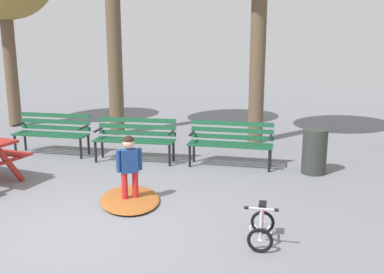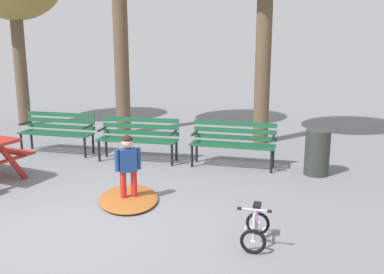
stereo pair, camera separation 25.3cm
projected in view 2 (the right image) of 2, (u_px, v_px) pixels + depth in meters
ground at (78, 228)px, 5.66m from camera, size 36.00×36.00×0.00m
park_bench_far_left at (58, 129)px, 9.31m from camera, size 1.60×0.47×0.85m
park_bench_left at (139, 135)px, 8.71m from camera, size 1.62×0.54×0.85m
park_bench_right at (233, 140)px, 8.30m from camera, size 1.60×0.46×0.85m
child_standing at (128, 163)px, 6.46m from camera, size 0.33×0.28×1.03m
kids_bicycle at (256, 228)px, 5.19m from camera, size 0.39×0.56×0.54m
leaf_pile at (129, 198)px, 6.61m from camera, size 1.32×1.52×0.07m
trash_bin at (317, 153)px, 7.80m from camera, size 0.44×0.44×0.82m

